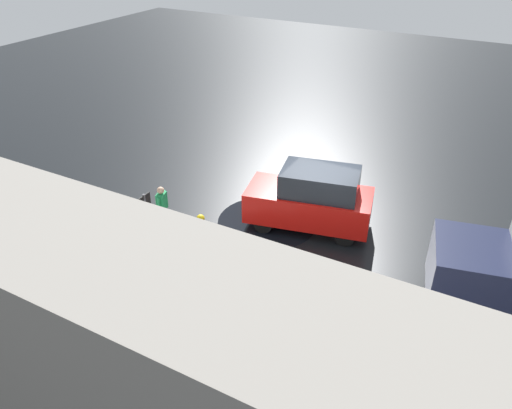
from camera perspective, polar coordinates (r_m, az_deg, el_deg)
ground_plane at (r=16.44m, az=7.01°, el=-2.21°), size 60.00×60.00×0.00m
kerb_strip at (r=13.36m, az=-0.01°, el=-10.83°), size 24.00×3.20×0.04m
moving_hatchback at (r=15.75m, az=6.37°, el=0.64°), size 4.17×2.50×2.06m
fire_hydrant at (r=15.58m, az=-6.30°, el=-2.45°), size 0.42×0.31×0.80m
pedestrian at (r=15.70m, az=-10.66°, el=-0.16°), size 0.33×0.55×1.62m
metal_railing at (r=11.74m, az=0.01°, el=-13.22°), size 9.70×0.04×1.05m
sign_post at (r=13.88m, az=-12.33°, el=-1.81°), size 0.07×0.44×2.40m
puddle_patch at (r=16.43m, az=1.29°, el=-1.96°), size 3.27×3.27×0.01m
building_block at (r=8.78m, az=-16.23°, el=-17.52°), size 14.42×2.40×5.05m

